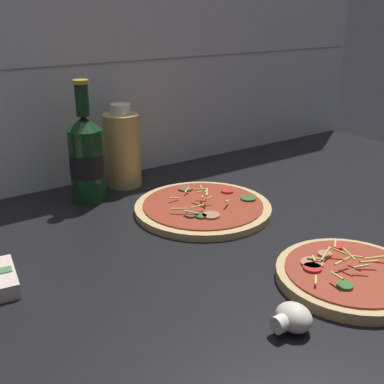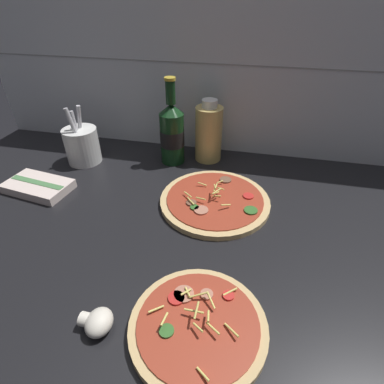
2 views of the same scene
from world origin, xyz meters
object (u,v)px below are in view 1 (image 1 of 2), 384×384
(pizza_far, at_px, (203,207))
(pizza_near, at_px, (349,276))
(beer_bottle, at_px, (87,157))
(oil_bottle, at_px, (123,149))
(mushroom_left, at_px, (292,318))

(pizza_far, bearing_deg, pizza_near, -85.52)
(pizza_far, bearing_deg, beer_bottle, 130.53)
(oil_bottle, relative_size, mushroom_left, 3.52)
(oil_bottle, bearing_deg, mushroom_left, -96.67)
(oil_bottle, bearing_deg, pizza_near, -81.46)
(mushroom_left, bearing_deg, pizza_far, 70.86)
(pizza_far, relative_size, mushroom_left, 5.16)
(beer_bottle, relative_size, oil_bottle, 1.35)
(pizza_far, xyz_separation_m, beer_bottle, (-0.17, 0.19, 0.09))
(pizza_far, distance_m, mushroom_left, 0.40)
(pizza_near, relative_size, oil_bottle, 1.18)
(pizza_near, bearing_deg, beer_bottle, 109.63)
(pizza_near, xyz_separation_m, mushroom_left, (-0.16, -0.03, 0.01))
(pizza_far, height_order, mushroom_left, pizza_far)
(beer_bottle, distance_m, oil_bottle, 0.11)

